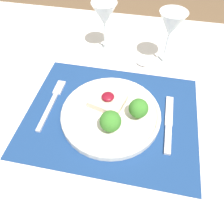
{
  "coord_description": "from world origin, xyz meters",
  "views": [
    {
      "loc": [
        0.07,
        -0.36,
        1.23
      ],
      "look_at": [
        0.0,
        -0.01,
        0.77
      ],
      "focal_mm": 35.0,
      "sensor_mm": 36.0,
      "label": 1
    }
  ],
  "objects": [
    {
      "name": "dinner_plate",
      "position": [
        0.01,
        -0.01,
        0.77
      ],
      "size": [
        0.27,
        0.27,
        0.08
      ],
      "color": "silver",
      "rests_on": "placemat"
    },
    {
      "name": "placemat",
      "position": [
        0.0,
        0.0,
        0.75
      ],
      "size": [
        0.47,
        0.37,
        0.0
      ],
      "primitive_type": "cube",
      "color": "navy",
      "rests_on": "dining_table"
    },
    {
      "name": "dining_table",
      "position": [
        0.0,
        0.0,
        0.66
      ],
      "size": [
        1.29,
        1.12,
        0.75
      ],
      "color": "white",
      "rests_on": "ground_plane"
    },
    {
      "name": "knife",
      "position": [
        0.16,
        -0.01,
        0.75
      ],
      "size": [
        0.02,
        0.19,
        0.01
      ],
      "rotation": [
        0.0,
        0.0,
        -0.01
      ],
      "color": "silver",
      "rests_on": "placemat"
    },
    {
      "name": "spoon",
      "position": [
        0.03,
        0.24,
        0.75
      ],
      "size": [
        0.17,
        0.04,
        0.01
      ],
      "rotation": [
        0.0,
        0.0,
        0.01
      ],
      "color": "silver",
      "rests_on": "dining_table"
    },
    {
      "name": "wine_glass_near",
      "position": [
        0.13,
        0.26,
        0.88
      ],
      "size": [
        0.08,
        0.08,
        0.18
      ],
      "color": "white",
      "rests_on": "dining_table"
    },
    {
      "name": "wine_glass_far",
      "position": [
        -0.08,
        0.29,
        0.87
      ],
      "size": [
        0.08,
        0.08,
        0.17
      ],
      "color": "white",
      "rests_on": "dining_table"
    },
    {
      "name": "ground_plane",
      "position": [
        0.0,
        0.0,
        0.0
      ],
      "size": [
        8.0,
        8.0,
        0.0
      ],
      "primitive_type": "plane",
      "color": "brown"
    },
    {
      "name": "fork",
      "position": [
        -0.18,
        0.01,
        0.75
      ],
      "size": [
        0.02,
        0.19,
        0.01
      ],
      "rotation": [
        0.0,
        0.0,
        0.03
      ],
      "color": "silver",
      "rests_on": "placemat"
    }
  ]
}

